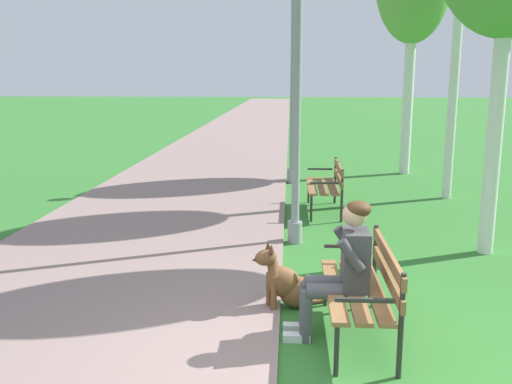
# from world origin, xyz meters

# --- Properties ---
(ground_plane) EXTENTS (120.00, 120.00, 0.00)m
(ground_plane) POSITION_xyz_m (0.00, 0.00, 0.00)
(ground_plane) COLOR #33752D
(paved_path) EXTENTS (3.92, 60.00, 0.04)m
(paved_path) POSITION_xyz_m (-2.23, 24.00, 0.02)
(paved_path) COLOR gray
(paved_path) RESTS_ON ground
(park_bench_near) EXTENTS (0.55, 1.50, 0.85)m
(park_bench_near) POSITION_xyz_m (0.49, 0.77, 0.51)
(park_bench_near) COLOR olive
(park_bench_near) RESTS_ON ground
(park_bench_mid) EXTENTS (0.55, 1.50, 0.85)m
(park_bench_mid) POSITION_xyz_m (0.46, 5.54, 0.51)
(park_bench_mid) COLOR olive
(park_bench_mid) RESTS_ON ground
(person_seated_on_near_bench) EXTENTS (0.74, 0.49, 1.25)m
(person_seated_on_near_bench) POSITION_xyz_m (0.28, 0.75, 0.68)
(person_seated_on_near_bench) COLOR #4C4C51
(person_seated_on_near_bench) RESTS_ON ground
(dog_brown) EXTENTS (0.78, 0.47, 0.71)m
(dog_brown) POSITION_xyz_m (-0.19, 1.37, 0.26)
(dog_brown) COLOR brown
(dog_brown) RESTS_ON ground
(lamp_post_near) EXTENTS (0.24, 0.24, 3.93)m
(lamp_post_near) POSITION_xyz_m (-0.10, 3.67, 2.03)
(lamp_post_near) COLOR gray
(lamp_post_near) RESTS_ON ground
(lamp_post_mid) EXTENTS (0.24, 0.24, 4.12)m
(lamp_post_mid) POSITION_xyz_m (-0.14, 8.19, 2.13)
(lamp_post_mid) COLOR gray
(lamp_post_mid) RESTS_ON ground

